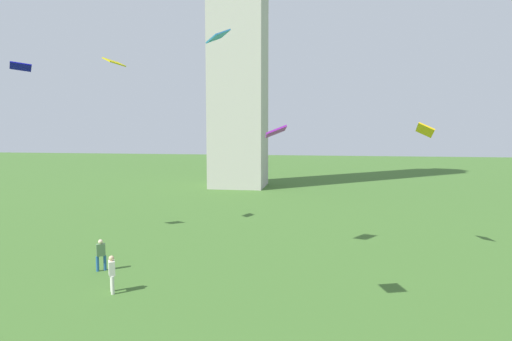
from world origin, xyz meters
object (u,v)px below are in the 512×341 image
object	(u,v)px
person_1	(112,272)
kite_flying_3	(218,36)
kite_flying_1	(114,62)
person_2	(101,253)
kite_flying_2	(21,67)
kite_flying_4	(425,130)
kite_flying_5	(276,132)

from	to	relation	value
person_1	kite_flying_3	distance (m)	13.21
kite_flying_1	person_2	bearing A→B (deg)	46.08
person_1	kite_flying_2	world-z (taller)	kite_flying_2
kite_flying_3	kite_flying_4	world-z (taller)	kite_flying_3
person_2	person_1	bearing A→B (deg)	92.69
person_1	kite_flying_2	xyz separation A→B (m)	(-10.21, 8.14, 10.56)
kite_flying_2	kite_flying_3	distance (m)	14.33
person_2	kite_flying_1	world-z (taller)	kite_flying_1
person_2	kite_flying_4	world-z (taller)	kite_flying_4
kite_flying_4	kite_flying_3	bearing A→B (deg)	-67.58
kite_flying_5	kite_flying_2	bearing A→B (deg)	-127.83
person_2	kite_flying_4	size ratio (longest dim) A/B	1.07
person_2	kite_flying_3	distance (m)	13.17
kite_flying_5	person_1	bearing A→B (deg)	-110.96
person_2	kite_flying_1	xyz separation A→B (m)	(-3.32, 8.77, 11.27)
person_1	kite_flying_2	distance (m)	16.80
kite_flying_4	person_2	bearing A→B (deg)	-65.79
person_2	kite_flying_5	xyz separation A→B (m)	(9.77, -4.39, 6.46)
person_2	kite_flying_3	size ratio (longest dim) A/B	1.06
kite_flying_1	kite_flying_2	distance (m)	5.96
person_1	kite_flying_1	world-z (taller)	kite_flying_1
kite_flying_2	kite_flying_4	distance (m)	25.98
person_1	kite_flying_5	size ratio (longest dim) A/B	1.33
person_1	kite_flying_5	world-z (taller)	kite_flying_5
person_1	kite_flying_1	xyz separation A→B (m)	(-5.38, 11.58, 11.24)
kite_flying_2	person_1	bearing A→B (deg)	103.23
kite_flying_3	kite_flying_5	distance (m)	9.38
kite_flying_3	kite_flying_5	bearing A→B (deg)	57.33
person_1	kite_flying_4	bearing A→B (deg)	-91.47
kite_flying_3	kite_flying_5	xyz separation A→B (m)	(3.89, -6.87, -5.06)
person_2	kite_flying_4	bearing A→B (deg)	165.81
person_1	kite_flying_2	size ratio (longest dim) A/B	1.16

